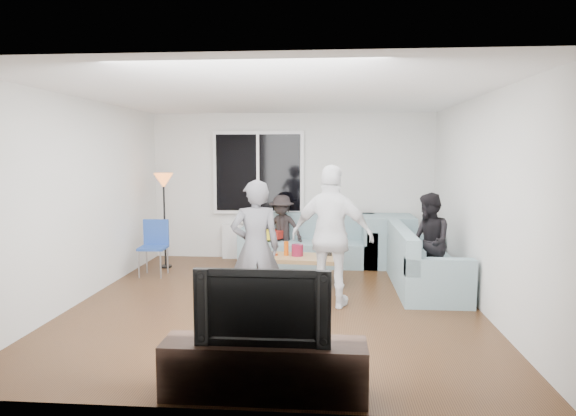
# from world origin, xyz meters

# --- Properties ---
(floor) EXTENTS (5.00, 5.50, 0.04)m
(floor) POSITION_xyz_m (0.00, 0.00, -0.02)
(floor) COLOR #56351C
(floor) RESTS_ON ground
(ceiling) EXTENTS (5.00, 5.50, 0.04)m
(ceiling) POSITION_xyz_m (0.00, 0.00, 2.62)
(ceiling) COLOR white
(ceiling) RESTS_ON ground
(wall_back) EXTENTS (5.00, 0.04, 2.60)m
(wall_back) POSITION_xyz_m (0.00, 2.77, 1.30)
(wall_back) COLOR silver
(wall_back) RESTS_ON ground
(wall_front) EXTENTS (5.00, 0.04, 2.60)m
(wall_front) POSITION_xyz_m (0.00, -2.77, 1.30)
(wall_front) COLOR silver
(wall_front) RESTS_ON ground
(wall_left) EXTENTS (0.04, 5.50, 2.60)m
(wall_left) POSITION_xyz_m (-2.52, 0.00, 1.30)
(wall_left) COLOR silver
(wall_left) RESTS_ON ground
(wall_right) EXTENTS (0.04, 5.50, 2.60)m
(wall_right) POSITION_xyz_m (2.52, 0.00, 1.30)
(wall_right) COLOR silver
(wall_right) RESTS_ON ground
(window_frame) EXTENTS (1.62, 0.06, 1.47)m
(window_frame) POSITION_xyz_m (-0.60, 2.69, 1.55)
(window_frame) COLOR white
(window_frame) RESTS_ON wall_back
(window_glass) EXTENTS (1.50, 0.02, 1.35)m
(window_glass) POSITION_xyz_m (-0.60, 2.65, 1.55)
(window_glass) COLOR black
(window_glass) RESTS_ON window_frame
(window_mullion) EXTENTS (0.05, 0.03, 1.35)m
(window_mullion) POSITION_xyz_m (-0.60, 2.64, 1.55)
(window_mullion) COLOR white
(window_mullion) RESTS_ON window_frame
(radiator) EXTENTS (1.30, 0.12, 0.62)m
(radiator) POSITION_xyz_m (-0.60, 2.65, 0.31)
(radiator) COLOR silver
(radiator) RESTS_ON floor
(potted_plant) EXTENTS (0.20, 0.16, 0.35)m
(potted_plant) POSITION_xyz_m (-0.24, 2.62, 0.79)
(potted_plant) COLOR #396F2C
(potted_plant) RESTS_ON radiator
(vase) EXTENTS (0.19, 0.19, 0.17)m
(vase) POSITION_xyz_m (-0.86, 2.62, 0.71)
(vase) COLOR silver
(vase) RESTS_ON radiator
(sofa_back_section) EXTENTS (2.30, 0.85, 0.85)m
(sofa_back_section) POSITION_xyz_m (0.31, 2.27, 0.42)
(sofa_back_section) COLOR gray
(sofa_back_section) RESTS_ON floor
(sofa_right_section) EXTENTS (2.00, 0.85, 0.85)m
(sofa_right_section) POSITION_xyz_m (2.02, 0.83, 0.42)
(sofa_right_section) COLOR gray
(sofa_right_section) RESTS_ON floor
(sofa_corner) EXTENTS (0.85, 0.85, 0.85)m
(sofa_corner) POSITION_xyz_m (1.65, 2.27, 0.42)
(sofa_corner) COLOR gray
(sofa_corner) RESTS_ON floor
(cushion_yellow) EXTENTS (0.42, 0.37, 0.14)m
(cushion_yellow) POSITION_xyz_m (-0.47, 2.25, 0.51)
(cushion_yellow) COLOR yellow
(cushion_yellow) RESTS_ON sofa_back_section
(cushion_red) EXTENTS (0.46, 0.43, 0.13)m
(cushion_red) POSITION_xyz_m (-0.29, 2.33, 0.51)
(cushion_red) COLOR maroon
(cushion_red) RESTS_ON sofa_back_section
(coffee_table) EXTENTS (1.15, 0.69, 0.40)m
(coffee_table) POSITION_xyz_m (0.30, 0.98, 0.20)
(coffee_table) COLOR #A2764E
(coffee_table) RESTS_ON floor
(pitcher) EXTENTS (0.17, 0.17, 0.17)m
(pitcher) POSITION_xyz_m (0.20, 1.01, 0.49)
(pitcher) COLOR maroon
(pitcher) RESTS_ON coffee_table
(side_chair) EXTENTS (0.42, 0.42, 0.86)m
(side_chair) POSITION_xyz_m (-2.05, 1.25, 0.43)
(side_chair) COLOR #234498
(side_chair) RESTS_ON floor
(floor_lamp) EXTENTS (0.32, 0.32, 1.56)m
(floor_lamp) POSITION_xyz_m (-2.05, 1.83, 0.78)
(floor_lamp) COLOR orange
(floor_lamp) RESTS_ON floor
(player_left) EXTENTS (0.66, 0.51, 1.59)m
(player_left) POSITION_xyz_m (-0.19, -0.50, 0.80)
(player_left) COLOR #4E4D53
(player_left) RESTS_ON floor
(player_right) EXTENTS (1.11, 0.70, 1.76)m
(player_right) POSITION_xyz_m (0.70, -0.11, 0.88)
(player_right) COLOR white
(player_right) RESTS_ON floor
(spectator_right) EXTENTS (0.58, 0.71, 1.37)m
(spectator_right) POSITION_xyz_m (2.02, 0.67, 0.68)
(spectator_right) COLOR black
(spectator_right) RESTS_ON floor
(spectator_back) EXTENTS (0.86, 0.65, 1.19)m
(spectator_back) POSITION_xyz_m (-0.15, 2.30, 0.59)
(spectator_back) COLOR black
(spectator_back) RESTS_ON floor
(tv_console) EXTENTS (1.60, 0.40, 0.44)m
(tv_console) POSITION_xyz_m (0.16, -2.50, 0.22)
(tv_console) COLOR #332119
(tv_console) RESTS_ON floor
(television) EXTENTS (1.04, 0.14, 0.60)m
(television) POSITION_xyz_m (0.16, -2.50, 0.74)
(television) COLOR black
(television) RESTS_ON tv_console
(bottle_a) EXTENTS (0.07, 0.07, 0.21)m
(bottle_a) POSITION_xyz_m (0.04, 1.04, 0.50)
(bottle_a) COLOR #D1510C
(bottle_a) RESTS_ON coffee_table
(bottle_d) EXTENTS (0.07, 0.07, 0.21)m
(bottle_d) POSITION_xyz_m (0.57, 0.95, 0.51)
(bottle_d) COLOR #FFA016
(bottle_d) RESTS_ON coffee_table
(bottle_e) EXTENTS (0.07, 0.07, 0.22)m
(bottle_e) POSITION_xyz_m (0.67, 1.06, 0.51)
(bottle_e) COLOR black
(bottle_e) RESTS_ON coffee_table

